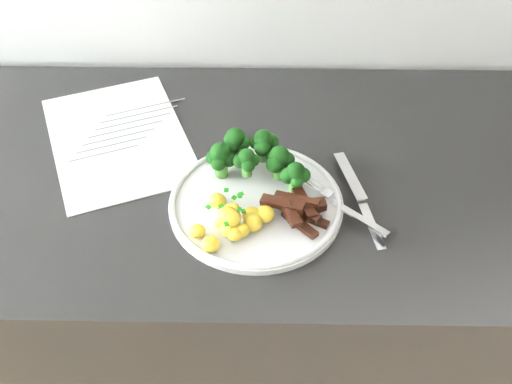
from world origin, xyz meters
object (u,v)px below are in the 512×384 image
(counter, at_px, (257,323))
(broccoli, at_px, (256,156))
(recipe_paper, at_px, (118,138))
(plate, at_px, (256,203))
(potatoes, at_px, (234,220))
(fork, at_px, (347,209))
(knife, at_px, (364,210))
(beef_strips, at_px, (300,209))

(counter, height_order, broccoli, broccoli)
(recipe_paper, height_order, broccoli, broccoli)
(broccoli, bearing_deg, recipe_paper, 157.94)
(plate, distance_m, potatoes, 0.06)
(recipe_paper, distance_m, fork, 0.41)
(recipe_paper, height_order, fork, fork)
(broccoli, height_order, fork, broccoli)
(counter, distance_m, recipe_paper, 0.50)
(counter, relative_size, broccoli, 14.52)
(broccoli, bearing_deg, counter, 88.32)
(recipe_paper, bearing_deg, knife, -23.06)
(knife, bearing_deg, beef_strips, -173.31)
(broccoli, xyz_separation_m, beef_strips, (0.06, -0.08, -0.03))
(counter, bearing_deg, potatoes, -103.83)
(recipe_paper, relative_size, knife, 1.80)
(plate, xyz_separation_m, broccoli, (-0.00, 0.06, 0.04))
(broccoli, distance_m, knife, 0.18)
(plate, bearing_deg, counter, 89.82)
(potatoes, bearing_deg, knife, 10.92)
(plate, xyz_separation_m, potatoes, (-0.03, -0.05, 0.02))
(plate, relative_size, beef_strips, 2.56)
(plate, relative_size, broccoli, 1.65)
(potatoes, height_order, knife, potatoes)
(potatoes, height_order, beef_strips, potatoes)
(recipe_paper, relative_size, plate, 1.40)
(broccoli, xyz_separation_m, knife, (0.16, -0.07, -0.04))
(potatoes, relative_size, knife, 0.59)
(plate, distance_m, beef_strips, 0.07)
(counter, height_order, potatoes, potatoes)
(counter, height_order, plate, plate)
(counter, xyz_separation_m, fork, (0.13, -0.09, 0.45))
(fork, bearing_deg, broccoli, 149.44)
(recipe_paper, bearing_deg, broccoli, -22.06)
(fork, bearing_deg, potatoes, -169.35)
(recipe_paper, xyz_separation_m, beef_strips, (0.30, -0.18, 0.02))
(plate, height_order, knife, knife)
(counter, relative_size, recipe_paper, 6.32)
(knife, bearing_deg, potatoes, -169.08)
(broccoli, height_order, beef_strips, broccoli)
(beef_strips, height_order, knife, beef_strips)
(counter, height_order, beef_strips, beef_strips)
(counter, distance_m, potatoes, 0.48)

